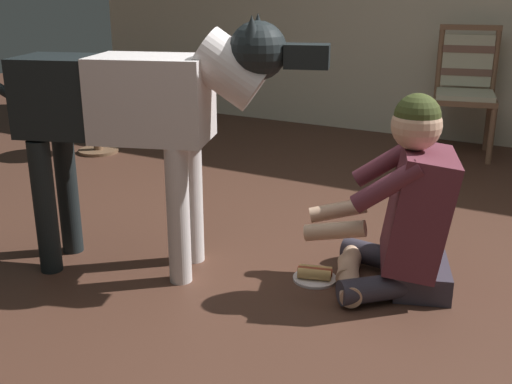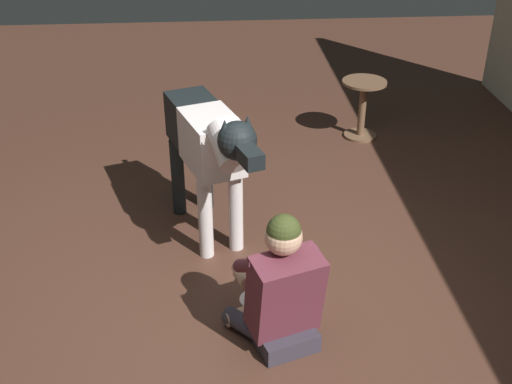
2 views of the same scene
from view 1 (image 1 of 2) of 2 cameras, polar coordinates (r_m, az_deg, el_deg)
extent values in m
plane|color=#4B2E22|center=(2.83, 6.48, -8.86)|extent=(13.71, 13.71, 0.00)
cylinder|color=brown|center=(4.95, 20.66, 4.76)|extent=(0.04, 0.04, 0.42)
cylinder|color=brown|center=(4.93, 15.84, 5.21)|extent=(0.04, 0.04, 0.42)
cylinder|color=brown|center=(5.35, 20.38, 5.78)|extent=(0.04, 0.04, 0.42)
cylinder|color=brown|center=(5.34, 15.92, 6.20)|extent=(0.04, 0.04, 0.42)
cube|color=brown|center=(5.09, 18.47, 8.03)|extent=(0.55, 0.55, 0.04)
cube|color=#BEBC9D|center=(5.09, 18.51, 8.44)|extent=(0.51, 0.51, 0.04)
cylinder|color=brown|center=(5.27, 21.01, 11.18)|extent=(0.04, 0.04, 0.52)
cylinder|color=brown|center=(5.26, 16.42, 11.63)|extent=(0.04, 0.04, 0.52)
cube|color=brown|center=(5.24, 19.00, 14.01)|extent=(0.46, 0.15, 0.04)
cube|color=#BEBC9D|center=(5.26, 18.71, 11.30)|extent=(0.38, 0.13, 0.40)
cube|color=brown|center=(5.25, 18.81, 12.26)|extent=(0.39, 0.14, 0.06)
cube|color=brown|center=(5.27, 18.61, 10.34)|extent=(0.39, 0.14, 0.06)
cube|color=#37323E|center=(2.90, 14.73, -7.37)|extent=(0.34, 0.40, 0.12)
cylinder|color=#37323E|center=(2.75, 11.61, -8.53)|extent=(0.36, 0.36, 0.11)
cylinder|color=#DAAA88|center=(2.81, 8.49, -7.83)|extent=(0.23, 0.37, 0.09)
cylinder|color=#37323E|center=(3.03, 11.50, -5.86)|extent=(0.41, 0.15, 0.11)
cylinder|color=#DAAA88|center=(2.96, 8.60, -6.37)|extent=(0.18, 0.37, 0.09)
cube|color=brown|center=(2.77, 14.54, -1.50)|extent=(0.40, 0.47, 0.53)
cylinder|color=brown|center=(2.55, 11.84, 0.48)|extent=(0.30, 0.17, 0.24)
cylinder|color=#DAAA88|center=(2.67, 7.21, -3.52)|extent=(0.28, 0.12, 0.12)
cylinder|color=brown|center=(2.89, 11.69, 2.63)|extent=(0.30, 0.17, 0.24)
cylinder|color=#DAAA88|center=(2.91, 7.48, -1.67)|extent=(0.27, 0.19, 0.12)
sphere|color=#DAAA88|center=(2.67, 14.43, 5.90)|extent=(0.21, 0.21, 0.21)
sphere|color=#38411C|center=(2.66, 14.50, 6.67)|extent=(0.19, 0.19, 0.19)
cylinder|color=silver|center=(2.99, -5.84, -0.66)|extent=(0.10, 0.10, 0.63)
cylinder|color=silver|center=(2.79, -7.09, -2.20)|extent=(0.10, 0.10, 0.63)
cylinder|color=black|center=(3.22, -16.80, 0.01)|extent=(0.10, 0.10, 0.63)
cylinder|color=black|center=(3.03, -18.68, -1.36)|extent=(0.10, 0.10, 0.63)
cube|color=silver|center=(2.80, -9.48, 8.41)|extent=(0.58, 0.47, 0.37)
cube|color=black|center=(2.95, -16.63, 8.40)|extent=(0.51, 0.43, 0.35)
cylinder|color=silver|center=(2.69, -2.37, 11.11)|extent=(0.42, 0.33, 0.35)
sphere|color=black|center=(2.65, 0.17, 12.76)|extent=(0.24, 0.24, 0.24)
cube|color=black|center=(2.63, 4.68, 12.24)|extent=(0.21, 0.16, 0.10)
cone|color=black|center=(2.72, 0.18, 14.85)|extent=(0.11, 0.11, 0.11)
cone|color=black|center=(2.58, -0.39, 14.63)|extent=(0.11, 0.11, 0.11)
cylinder|color=black|center=(3.07, -20.53, 7.67)|extent=(0.32, 0.15, 0.21)
cylinder|color=white|center=(2.91, 5.38, -7.85)|extent=(0.20, 0.20, 0.01)
cylinder|color=tan|center=(2.88, 5.34, -7.50)|extent=(0.16, 0.09, 0.05)
cylinder|color=tan|center=(2.92, 5.45, -7.13)|extent=(0.16, 0.09, 0.05)
cylinder|color=#A23F23|center=(2.90, 5.40, -7.19)|extent=(0.16, 0.08, 0.04)
cylinder|color=brown|center=(5.10, -14.40, 6.53)|extent=(0.07, 0.07, 0.55)
cylinder|color=brown|center=(5.16, -14.16, 3.67)|extent=(0.32, 0.32, 0.02)
cylinder|color=brown|center=(5.05, -14.67, 9.72)|extent=(0.42, 0.42, 0.02)
camera|label=2|loc=(3.43, 84.42, 27.47)|focal=45.41mm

